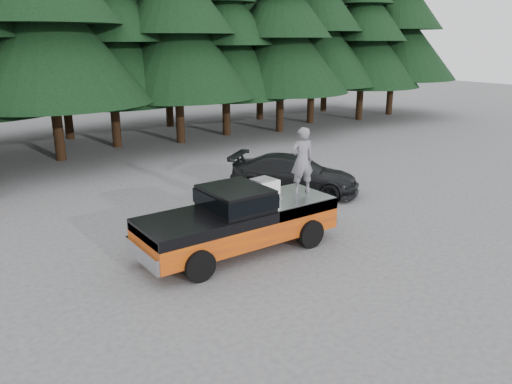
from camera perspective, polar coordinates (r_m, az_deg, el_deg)
ground at (r=14.59m, az=-2.44°, el=-6.63°), size 120.00×120.00×0.00m
pickup_truck at (r=14.29m, az=-2.00°, el=-4.26°), size 6.00×2.04×1.33m
truck_cab at (r=13.91m, az=-2.39°, el=-0.66°), size 1.66×1.90×0.59m
air_compressor at (r=14.69m, az=0.77°, el=0.24°), size 0.87×0.75×0.55m
man_on_bed at (r=15.18m, az=5.28°, el=3.62°), size 0.85×0.67×2.03m
parked_car at (r=19.80m, az=4.41°, el=2.04°), size 4.65×5.32×1.47m
treeline at (r=29.49m, az=-21.66°, el=19.61°), size 60.15×16.05×17.50m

